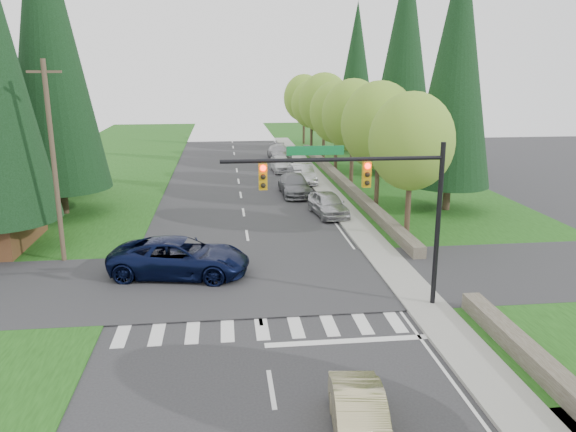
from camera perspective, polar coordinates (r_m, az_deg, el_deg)
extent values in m
plane|color=#28282B|center=(18.92, -1.97, -15.57)|extent=(120.00, 120.00, 0.00)
cube|color=#1A4512|center=(40.13, 14.40, 0.58)|extent=(14.00, 110.00, 0.06)
cube|color=#1A4512|center=(39.30, -23.78, -0.53)|extent=(14.00, 110.00, 0.06)
cube|color=#28282B|center=(26.12, -3.42, -6.70)|extent=(120.00, 8.00, 0.10)
cube|color=gray|center=(40.27, 5.25, 1.09)|extent=(1.80, 80.00, 0.13)
cube|color=gray|center=(40.11, 4.06, 1.06)|extent=(0.20, 80.00, 0.13)
cube|color=#4C4438|center=(18.93, 27.02, -16.09)|extent=(0.70, 14.00, 0.70)
cube|color=#4C4438|center=(48.20, 5.31, 3.71)|extent=(0.70, 40.00, 0.70)
cylinder|color=black|center=(23.26, 14.97, -1.08)|extent=(0.20, 0.20, 6.80)
cylinder|color=black|center=(21.45, 4.66, 5.73)|extent=(8.60, 0.16, 0.16)
cube|color=#0C662D|center=(21.33, 2.80, 6.66)|extent=(2.20, 0.04, 0.35)
cube|color=#BF8C0C|center=(21.84, 7.99, 4.20)|extent=(0.32, 0.24, 1.00)
sphere|color=#FF0C05|center=(21.65, 8.11, 5.05)|extent=(0.22, 0.22, 0.22)
cube|color=#BF8C0C|center=(21.20, -2.56, 4.01)|extent=(0.32, 0.24, 1.00)
sphere|color=#FF0C05|center=(21.00, -2.55, 4.88)|extent=(0.22, 0.22, 0.22)
cylinder|color=#473828|center=(29.80, -22.68, 4.85)|extent=(0.24, 0.24, 10.00)
cube|color=#473828|center=(29.45, -23.54, 13.30)|extent=(1.60, 0.10, 0.12)
cylinder|color=#38281C|center=(32.83, 12.13, 1.82)|extent=(0.32, 0.32, 4.76)
ellipsoid|color=#6EA02B|center=(32.28, 12.44, 7.42)|extent=(4.80, 4.80, 5.52)
cylinder|color=#38281C|center=(39.39, 9.06, 4.23)|extent=(0.32, 0.32, 4.93)
ellipsoid|color=#6EA02B|center=(38.93, 9.26, 9.07)|extent=(5.20, 5.20, 5.98)
cylinder|color=#38281C|center=(46.01, 6.50, 5.90)|extent=(0.32, 0.32, 5.04)
ellipsoid|color=#6EA02B|center=(45.62, 6.62, 10.14)|extent=(5.00, 5.00, 5.75)
cylinder|color=#38281C|center=(52.82, 4.89, 6.96)|extent=(0.32, 0.32, 4.82)
ellipsoid|color=#6EA02B|center=(52.48, 4.97, 10.49)|extent=(5.00, 5.00, 5.75)
cylinder|color=#38281C|center=(59.64, 3.65, 8.04)|extent=(0.32, 0.32, 5.15)
ellipsoid|color=#6EA02B|center=(59.33, 3.71, 11.39)|extent=(5.40, 5.40, 6.21)
cylinder|color=#38281C|center=(66.49, 2.40, 8.56)|extent=(0.32, 0.32, 4.70)
ellipsoid|color=#6EA02B|center=(66.22, 2.43, 11.30)|extent=(4.80, 4.80, 5.52)
cylinder|color=#38281C|center=(73.37, 1.62, 9.26)|extent=(0.32, 0.32, 4.98)
ellipsoid|color=#6EA02B|center=(73.12, 1.64, 11.90)|extent=(5.20, 5.20, 5.98)
cylinder|color=#38281C|center=(33.58, -26.84, -1.61)|extent=(0.50, 0.50, 2.00)
cylinder|color=#38281C|center=(40.66, -21.79, 1.57)|extent=(0.50, 0.50, 2.00)
cone|color=black|center=(39.79, -23.25, 16.16)|extent=(6.46, 6.46, 19.00)
cylinder|color=#38281C|center=(46.86, -22.32, 3.15)|extent=(0.50, 0.50, 2.00)
cone|color=black|center=(46.08, -23.47, 14.54)|extent=(5.78, 5.78, 17.00)
cylinder|color=#38281C|center=(40.28, 15.81, 1.95)|extent=(0.50, 0.50, 2.00)
cone|color=black|center=(39.36, 16.74, 14.54)|extent=(5.44, 5.44, 16.00)
cylinder|color=#38281C|center=(53.53, 11.19, 5.31)|extent=(0.50, 0.50, 2.00)
cone|color=black|center=(52.86, 11.74, 15.84)|extent=(6.12, 6.12, 18.00)
cylinder|color=#38281C|center=(66.62, 6.72, 7.31)|extent=(0.50, 0.50, 2.00)
cone|color=black|center=(66.06, 6.94, 14.46)|extent=(5.10, 5.10, 15.00)
imported|color=#C2B681|center=(15.80, 7.32, -19.69)|extent=(1.75, 4.04, 1.29)
imported|color=black|center=(27.04, -10.90, -4.16)|extent=(6.95, 4.14, 1.81)
imported|color=#A9AAAE|center=(37.50, 4.10, 1.23)|extent=(2.45, 4.86, 1.59)
imported|color=slate|center=(43.59, 0.70, 3.18)|extent=(2.30, 5.44, 1.57)
imported|color=#B1B1B6|center=(48.06, 1.45, 4.29)|extent=(2.06, 5.00, 1.61)
imported|color=silver|center=(53.57, -0.69, 5.34)|extent=(2.13, 4.58, 1.52)
imported|color=#99999D|center=(60.71, -0.88, 6.47)|extent=(2.43, 5.42, 1.54)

